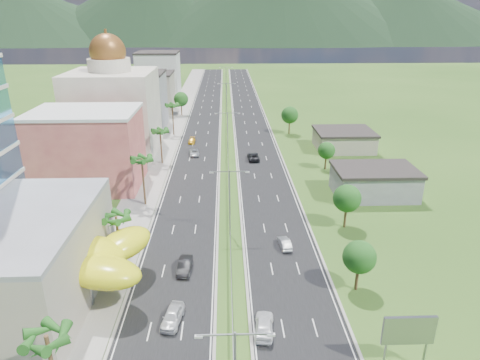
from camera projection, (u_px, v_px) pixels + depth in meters
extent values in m
plane|color=#2D5119|center=(231.00, 270.00, 59.19)|extent=(500.00, 500.00, 0.00)
cube|color=black|center=(204.00, 119.00, 142.59)|extent=(11.00, 260.00, 0.04)
cube|color=black|center=(249.00, 118.00, 143.07)|extent=(11.00, 260.00, 0.04)
cube|color=gray|center=(176.00, 119.00, 142.27)|extent=(7.00, 260.00, 0.12)
cube|color=gray|center=(227.00, 131.00, 125.88)|extent=(0.08, 216.00, 0.28)
cube|color=gray|center=(226.00, 80.00, 220.78)|extent=(0.10, 0.12, 0.70)
cube|color=gray|center=(216.00, 335.00, 31.94)|extent=(2.88, 0.12, 0.12)
cube|color=gray|center=(254.00, 334.00, 32.03)|extent=(2.88, 0.12, 0.12)
cube|color=silver|center=(199.00, 337.00, 31.94)|extent=(0.60, 0.25, 0.18)
cube|color=silver|center=(271.00, 335.00, 32.11)|extent=(0.60, 0.25, 0.18)
cylinder|color=gray|center=(230.00, 203.00, 66.46)|extent=(0.20, 0.20, 11.00)
cube|color=gray|center=(220.00, 172.00, 64.47)|extent=(2.88, 0.12, 0.12)
cube|color=gray|center=(239.00, 171.00, 64.56)|extent=(2.88, 0.12, 0.12)
cube|color=silver|center=(211.00, 172.00, 64.47)|extent=(0.60, 0.25, 0.18)
cube|color=silver|center=(247.00, 172.00, 64.64)|extent=(0.60, 0.25, 0.18)
cylinder|color=gray|center=(228.00, 135.00, 103.64)|extent=(0.20, 0.20, 11.00)
cube|color=gray|center=(221.00, 113.00, 101.65)|extent=(2.88, 0.12, 0.12)
cube|color=gray|center=(234.00, 113.00, 101.74)|extent=(2.88, 0.12, 0.12)
cube|color=silver|center=(216.00, 114.00, 101.64)|extent=(0.60, 0.25, 0.18)
cube|color=silver|center=(239.00, 113.00, 101.82)|extent=(0.60, 0.25, 0.18)
cylinder|color=gray|center=(227.00, 99.00, 145.47)|extent=(0.20, 0.20, 11.00)
cube|color=gray|center=(222.00, 83.00, 143.47)|extent=(2.88, 0.12, 0.12)
cube|color=gray|center=(231.00, 83.00, 143.56)|extent=(2.88, 0.12, 0.12)
cube|color=silver|center=(218.00, 84.00, 143.47)|extent=(0.60, 0.25, 0.18)
cube|color=silver|center=(235.00, 84.00, 143.64)|extent=(0.60, 0.25, 0.18)
cylinder|color=gray|center=(226.00, 80.00, 187.29)|extent=(0.20, 0.20, 11.00)
cube|color=gray|center=(223.00, 67.00, 185.29)|extent=(2.88, 0.12, 0.12)
cube|color=gray|center=(229.00, 67.00, 185.39)|extent=(2.88, 0.12, 0.12)
cube|color=silver|center=(220.00, 67.00, 185.29)|extent=(0.60, 0.25, 0.18)
cube|color=silver|center=(232.00, 67.00, 185.47)|extent=(0.60, 0.25, 0.18)
cylinder|color=gray|center=(48.00, 269.00, 55.82)|extent=(0.50, 0.50, 4.00)
cylinder|color=gray|center=(91.00, 291.00, 51.40)|extent=(0.50, 0.50, 4.00)
cylinder|color=gray|center=(47.00, 308.00, 48.49)|extent=(0.50, 0.50, 4.00)
cylinder|color=gray|center=(117.00, 268.00, 56.11)|extent=(0.50, 0.50, 4.00)
cube|color=#B74B4C|center=(88.00, 150.00, 85.27)|extent=(20.00, 15.00, 15.00)
cube|color=#BCAF9C|center=(114.00, 113.00, 105.73)|extent=(20.00, 20.00, 20.00)
cylinder|color=#BCAF9C|center=(109.00, 65.00, 101.50)|extent=(10.00, 10.00, 3.00)
sphere|color=brown|center=(108.00, 52.00, 100.40)|extent=(8.40, 8.40, 8.40)
cube|color=gray|center=(138.00, 101.00, 129.73)|extent=(16.00, 15.00, 16.00)
cube|color=#A09684|center=(150.00, 93.00, 150.73)|extent=(16.00, 15.00, 13.00)
cube|color=silver|center=(159.00, 77.00, 171.19)|extent=(16.00, 15.00, 18.00)
cylinder|color=gray|center=(385.00, 355.00, 42.36)|extent=(0.24, 0.24, 3.20)
cylinder|color=gray|center=(424.00, 354.00, 42.49)|extent=(0.24, 0.24, 3.20)
cube|color=#D85919|center=(409.00, 330.00, 41.32)|extent=(5.20, 0.35, 3.20)
cube|color=gray|center=(374.00, 183.00, 82.41)|extent=(15.00, 10.00, 5.00)
cube|color=#A09684|center=(344.00, 141.00, 110.47)|extent=(14.00, 12.00, 4.40)
cylinder|color=#47301C|center=(119.00, 241.00, 59.17)|extent=(0.36, 0.36, 7.50)
cylinder|color=#47301C|center=(144.00, 182.00, 77.49)|extent=(0.36, 0.36, 9.00)
cylinder|color=#47301C|center=(161.00, 147.00, 99.05)|extent=(0.36, 0.36, 8.00)
cylinder|color=#47301C|center=(173.00, 120.00, 122.13)|extent=(0.36, 0.36, 8.80)
cylinder|color=#47301C|center=(181.00, 108.00, 146.09)|extent=(0.40, 0.40, 4.90)
sphere|color=#215A1C|center=(181.00, 99.00, 144.93)|extent=(4.90, 4.90, 4.90)
cylinder|color=#47301C|center=(357.00, 275.00, 54.29)|extent=(0.40, 0.40, 4.20)
sphere|color=#215A1C|center=(359.00, 257.00, 53.30)|extent=(4.20, 4.20, 4.20)
cylinder|color=#47301C|center=(345.00, 215.00, 70.12)|extent=(0.40, 0.40, 4.55)
sphere|color=#215A1C|center=(347.00, 198.00, 69.05)|extent=(4.55, 4.55, 4.55)
cylinder|color=#47301C|center=(326.00, 161.00, 96.37)|extent=(0.40, 0.40, 3.85)
sphere|color=#215A1C|center=(326.00, 150.00, 95.46)|extent=(3.85, 3.85, 3.85)
cylinder|color=#47301C|center=(289.00, 126.00, 123.93)|extent=(0.40, 0.40, 4.90)
sphere|color=#215A1C|center=(290.00, 115.00, 122.77)|extent=(4.90, 4.90, 4.90)
imported|color=silver|center=(172.00, 316.00, 48.87)|extent=(2.74, 5.12, 1.66)
imported|color=black|center=(185.00, 266.00, 58.65)|extent=(1.98, 4.91, 1.58)
imported|color=#A5A9AD|center=(194.00, 153.00, 105.90)|extent=(2.69, 5.03, 1.34)
imported|color=gold|center=(192.00, 141.00, 115.97)|extent=(1.90, 4.35, 1.24)
imported|color=white|center=(264.00, 325.00, 47.42)|extent=(2.59, 5.27, 1.73)
imported|color=#9A9BA1|center=(285.00, 243.00, 64.56)|extent=(1.88, 4.31, 1.38)
imported|color=black|center=(253.00, 156.00, 102.81)|extent=(2.82, 5.67, 1.55)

